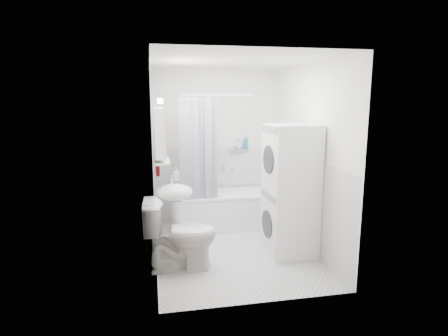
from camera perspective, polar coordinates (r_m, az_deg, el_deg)
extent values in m
plane|color=silver|center=(5.03, 1.47, -12.39)|extent=(2.60, 2.60, 0.00)
plane|color=white|center=(5.95, -1.21, 3.26)|extent=(2.00, 0.00, 2.00)
plane|color=white|center=(3.45, 6.28, -2.29)|extent=(2.00, 0.00, 2.00)
plane|color=white|center=(4.57, -10.77, 0.80)|extent=(0.00, 2.60, 2.60)
plane|color=white|center=(5.00, 12.80, 1.56)|extent=(0.00, 2.60, 2.60)
plane|color=white|center=(4.64, 1.62, 16.00)|extent=(2.60, 2.60, 0.00)
plane|color=white|center=(6.04, -1.17, -2.40)|extent=(1.98, 0.00, 1.98)
plane|color=white|center=(4.71, -10.37, -6.39)|extent=(0.00, 2.58, 2.58)
plane|color=white|center=(5.12, 12.40, -5.08)|extent=(0.00, 2.58, 2.58)
plane|color=brown|center=(3.76, -10.23, -4.47)|extent=(0.00, 2.00, 2.00)
cylinder|color=silver|center=(4.08, -9.90, -3.25)|extent=(0.04, 0.04, 0.04)
cube|color=white|center=(5.79, 0.06, -6.52)|extent=(1.39, 0.65, 0.51)
cube|color=white|center=(5.72, 0.06, -3.94)|extent=(1.41, 0.67, 0.03)
cube|color=silver|center=(5.75, 0.06, -5.05)|extent=(1.21, 0.47, 0.20)
cylinder|color=silver|center=(6.00, 1.32, 0.04)|extent=(0.04, 0.12, 0.04)
cylinder|color=silver|center=(5.26, 0.65, 11.02)|extent=(1.59, 0.02, 0.02)
cube|color=#141342|center=(5.22, -6.31, 2.71)|extent=(0.10, 0.02, 1.45)
cube|color=#141342|center=(5.23, -5.33, 2.74)|extent=(0.10, 0.02, 1.45)
cube|color=#141342|center=(5.24, -4.35, 2.77)|extent=(0.10, 0.02, 1.45)
cube|color=#141342|center=(5.25, -3.37, 2.80)|extent=(0.10, 0.02, 1.45)
cube|color=#141342|center=(5.26, -2.40, 2.83)|extent=(0.10, 0.02, 1.45)
cube|color=#141342|center=(5.28, -1.43, 2.85)|extent=(0.10, 0.02, 1.45)
ellipsoid|color=white|center=(4.54, -7.57, -3.70)|extent=(0.44, 0.37, 0.20)
cylinder|color=white|center=(4.68, -7.17, -9.33)|extent=(0.14, 0.14, 0.75)
cylinder|color=silver|center=(4.64, -7.96, -1.85)|extent=(0.03, 0.03, 0.14)
cylinder|color=silver|center=(4.59, -7.95, -1.23)|extent=(0.02, 0.10, 0.02)
cube|color=white|center=(4.63, -9.82, 5.33)|extent=(0.12, 0.50, 0.60)
cube|color=white|center=(4.63, -9.01, 5.35)|extent=(0.01, 0.47, 0.57)
cube|color=#FFEABF|center=(4.61, -9.72, 10.04)|extent=(0.06, 0.45, 0.06)
cube|color=silver|center=(4.67, -9.44, 1.06)|extent=(0.18, 0.54, 0.02)
cube|color=silver|center=(5.96, 1.82, 2.79)|extent=(0.22, 0.06, 0.02)
cube|color=maroon|center=(5.06, -10.19, 3.05)|extent=(0.05, 0.30, 0.72)
cube|color=maroon|center=(5.02, -9.97, 6.77)|extent=(0.03, 0.27, 0.08)
cylinder|color=silver|center=(5.02, -10.45, 7.21)|extent=(0.02, 0.04, 0.02)
cube|color=white|center=(4.88, 9.93, -8.09)|extent=(0.60, 0.60, 0.82)
cylinder|color=#2D2D33|center=(4.79, 6.58, -8.47)|extent=(0.03, 0.35, 0.35)
cube|color=gray|center=(4.68, 6.69, -4.18)|extent=(0.03, 0.52, 0.08)
cube|color=white|center=(4.68, 10.25, 1.50)|extent=(0.60, 0.60, 0.82)
cylinder|color=#2D2D33|center=(4.59, 6.80, 1.30)|extent=(0.03, 0.35, 0.35)
cube|color=gray|center=(4.54, 6.92, 5.92)|extent=(0.03, 0.52, 0.08)
imported|color=white|center=(4.42, -6.67, -10.10)|extent=(0.86, 0.51, 0.82)
imported|color=gray|center=(4.88, -7.29, -1.48)|extent=(0.08, 0.17, 0.08)
imported|color=gray|center=(4.52, -9.39, 1.34)|extent=(0.07, 0.18, 0.07)
imported|color=gray|center=(4.78, -9.51, 2.04)|extent=(0.10, 0.09, 0.10)
imported|color=gray|center=(5.96, 2.22, 3.52)|extent=(0.13, 0.17, 0.13)
imported|color=#2A68AB|center=(5.99, 3.33, 3.30)|extent=(0.08, 0.21, 0.08)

